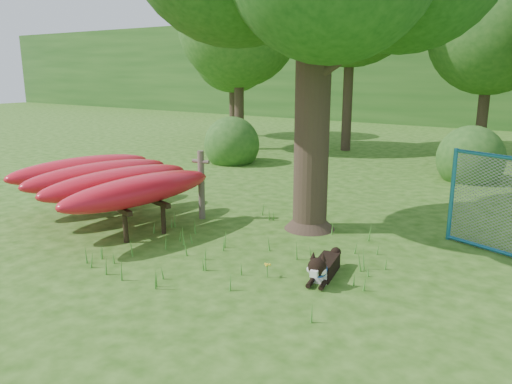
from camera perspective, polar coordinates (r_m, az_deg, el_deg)
The scene contains 11 objects.
ground at distance 7.70m, azimuth -6.31°, elevation -8.82°, with size 80.00×80.00×0.00m, color #255010.
wooden_post at distance 10.08m, azimuth -6.26°, elevation 1.02°, with size 0.38×0.14×1.39m.
kayak_rack at distance 10.27m, azimuth -16.51°, elevation 1.47°, with size 3.71×3.99×1.13m.
husky_dog at distance 7.34m, azimuth 7.67°, elevation -8.53°, with size 0.44×1.14×0.51m.
wildflower_clump at distance 7.33m, azimuth 1.30°, elevation -8.42°, with size 0.10×0.11×0.22m.
bg_tree_a at distance 19.06m, azimuth -2.02°, elevation 18.39°, with size 4.40×4.40×6.70m.
bg_tree_c at distance 18.69m, azimuth 25.29°, elevation 16.07°, with size 4.00×4.00×6.12m.
bg_tree_f at distance 22.91m, azimuth -2.68°, elevation 15.71°, with size 3.60×3.60×5.55m.
shrub_left at distance 16.37m, azimuth -2.77°, elevation 3.38°, with size 1.80×1.80×1.80m, color #25521A.
shrub_mid at distance 14.93m, azimuth 23.09°, elevation 1.26°, with size 1.80×1.80×1.80m, color #25521A.
wooded_hillside at distance 33.71m, azimuth 26.74°, elevation 12.44°, with size 80.00×12.00×6.00m, color #25521A.
Camera 1 is at (4.64, -5.39, 2.95)m, focal length 35.00 mm.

